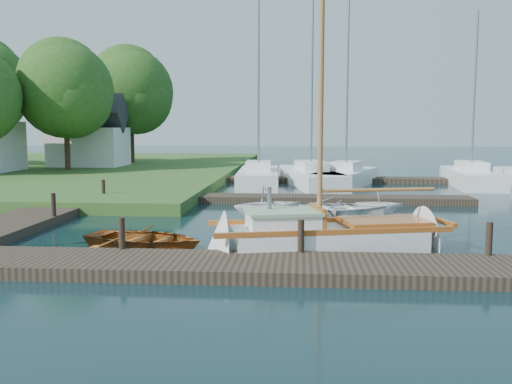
# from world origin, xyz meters

# --- Properties ---
(ground) EXTENTS (160.00, 160.00, 0.00)m
(ground) POSITION_xyz_m (0.00, 0.00, 0.00)
(ground) COLOR black
(ground) RESTS_ON ground
(near_dock) EXTENTS (18.00, 2.20, 0.30)m
(near_dock) POSITION_xyz_m (0.00, -6.00, 0.15)
(near_dock) COLOR black
(near_dock) RESTS_ON ground
(left_dock) EXTENTS (2.20, 18.00, 0.30)m
(left_dock) POSITION_xyz_m (-8.00, 2.00, 0.15)
(left_dock) COLOR black
(left_dock) RESTS_ON ground
(far_dock) EXTENTS (14.00, 1.60, 0.30)m
(far_dock) POSITION_xyz_m (2.00, 6.50, 0.15)
(far_dock) COLOR black
(far_dock) RESTS_ON ground
(pontoon) EXTENTS (30.00, 1.60, 0.30)m
(pontoon) POSITION_xyz_m (10.00, 16.00, 0.15)
(pontoon) COLOR black
(pontoon) RESTS_ON ground
(mooring_post_1) EXTENTS (0.16, 0.16, 0.80)m
(mooring_post_1) POSITION_xyz_m (-3.00, -5.00, 0.70)
(mooring_post_1) COLOR black
(mooring_post_1) RESTS_ON near_dock
(mooring_post_2) EXTENTS (0.16, 0.16, 0.80)m
(mooring_post_2) POSITION_xyz_m (1.50, -5.00, 0.70)
(mooring_post_2) COLOR black
(mooring_post_2) RESTS_ON near_dock
(mooring_post_3) EXTENTS (0.16, 0.16, 0.80)m
(mooring_post_3) POSITION_xyz_m (6.00, -5.00, 0.70)
(mooring_post_3) COLOR black
(mooring_post_3) RESTS_ON near_dock
(mooring_post_4) EXTENTS (0.16, 0.16, 0.80)m
(mooring_post_4) POSITION_xyz_m (-7.00, 0.00, 0.70)
(mooring_post_4) COLOR black
(mooring_post_4) RESTS_ON left_dock
(mooring_post_5) EXTENTS (0.16, 0.16, 0.80)m
(mooring_post_5) POSITION_xyz_m (-7.00, 5.00, 0.70)
(mooring_post_5) COLOR black
(mooring_post_5) RESTS_ON left_dock
(sailboat) EXTENTS (7.41, 3.56, 9.83)m
(sailboat) POSITION_xyz_m (2.34, -3.71, 0.34)
(sailboat) COLOR silver
(sailboat) RESTS_ON ground
(dinghy) EXTENTS (3.95, 3.26, 0.71)m
(dinghy) POSITION_xyz_m (-2.86, -3.46, 0.36)
(dinghy) COLOR brown
(dinghy) RESTS_ON ground
(tender_b) EXTENTS (3.34, 3.19, 1.37)m
(tender_b) POSITION_xyz_m (0.31, 1.56, 0.69)
(tender_b) COLOR silver
(tender_b) RESTS_ON ground
(tender_c) EXTENTS (4.60, 3.73, 0.84)m
(tender_c) POSITION_xyz_m (2.79, 2.28, 0.42)
(tender_c) COLOR silver
(tender_c) RESTS_ON ground
(tender_d) EXTENTS (2.09, 1.88, 0.98)m
(tender_d) POSITION_xyz_m (4.58, 3.51, 0.49)
(tender_d) COLOR silver
(tender_d) RESTS_ON ground
(marina_boat_0) EXTENTS (2.56, 8.07, 10.50)m
(marina_boat_0) POSITION_xyz_m (-0.92, 13.54, 0.57)
(marina_boat_0) COLOR silver
(marina_boat_0) RESTS_ON ground
(marina_boat_1) EXTENTS (3.94, 9.43, 11.49)m
(marina_boat_1) POSITION_xyz_m (2.08, 13.91, 0.57)
(marina_boat_1) COLOR silver
(marina_boat_1) RESTS_ON ground
(marina_boat_2) EXTENTS (4.37, 7.23, 10.90)m
(marina_boat_2) POSITION_xyz_m (4.05, 13.78, 0.58)
(marina_boat_2) COLOR silver
(marina_boat_2) RESTS_ON ground
(marina_boat_4) EXTENTS (2.73, 7.80, 9.74)m
(marina_boat_4) POSITION_xyz_m (11.21, 14.48, 0.56)
(marina_boat_4) COLOR silver
(marina_boat_4) RESTS_ON ground
(house_c) EXTENTS (5.25, 4.00, 5.28)m
(house_c) POSITION_xyz_m (-14.00, 22.00, 2.58)
(house_c) COLOR white
(house_c) RESTS_ON shore
(tree_3) EXTENTS (6.41, 6.38, 8.74)m
(tree_3) POSITION_xyz_m (-14.00, 18.05, 5.81)
(tree_3) COLOR #332114
(tree_3) RESTS_ON shore
(tree_7) EXTENTS (6.83, 6.83, 9.38)m
(tree_7) POSITION_xyz_m (-12.00, 26.05, 6.20)
(tree_7) COLOR #332114
(tree_7) RESTS_ON shore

